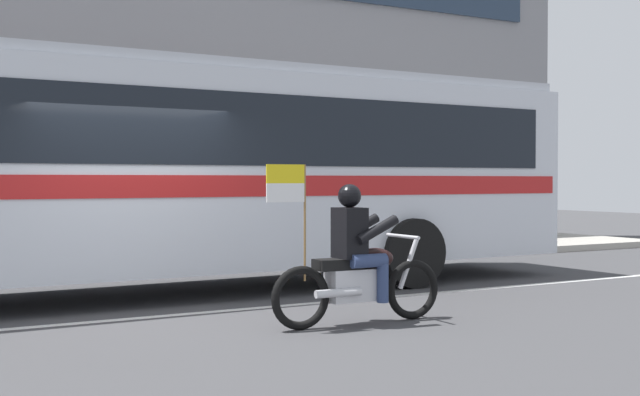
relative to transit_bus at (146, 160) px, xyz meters
The scene contains 7 objects.
ground_plane 2.30m from the transit_bus, 115.39° to the right, with size 60.00×60.00×0.00m, color #3D3D3F.
sidewalk_curb 4.34m from the transit_bus, 98.26° to the left, with size 28.00×3.80×0.15m, color #A39E93.
lane_center_stripe 2.66m from the transit_bus, 107.53° to the right, with size 26.60×0.14×0.01m, color silver.
office_building_facade 6.83m from the transit_bus, 95.23° to the left, with size 28.00×0.89×9.43m.
transit_bus is the anchor object (origin of this frame).
motorcycle_with_rider 3.85m from the transit_bus, 68.82° to the right, with size 2.20×0.64×1.78m.
fire_hydrant 5.93m from the transit_bus, 32.77° to the left, with size 0.22×0.30×0.75m.
Camera 1 is at (-2.99, -9.94, 1.61)m, focal length 46.30 mm.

